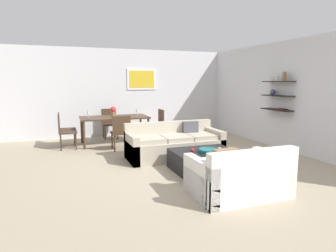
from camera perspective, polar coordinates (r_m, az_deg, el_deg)
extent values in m
plane|color=tan|center=(6.28, 1.28, -7.00)|extent=(18.00, 18.00, 0.00)
cube|color=silver|center=(9.50, -4.91, 6.59)|extent=(8.40, 0.06, 2.70)
cube|color=white|center=(9.44, -5.18, 9.13)|extent=(0.95, 0.02, 0.67)
cube|color=gold|center=(9.42, -5.15, 9.13)|extent=(0.81, 0.01, 0.53)
cube|color=silver|center=(8.15, 19.97, 5.74)|extent=(0.06, 8.20, 2.70)
cube|color=black|center=(7.77, 20.81, 8.15)|extent=(0.28, 0.90, 0.02)
cube|color=black|center=(7.78, 20.67, 5.58)|extent=(0.28, 0.90, 0.02)
cube|color=black|center=(7.80, 20.53, 3.02)|extent=(0.28, 0.90, 0.02)
cylinder|color=olive|center=(7.62, 21.86, 9.01)|extent=(0.10, 0.10, 0.22)
sphere|color=#4C518C|center=(7.91, 19.85, 6.26)|extent=(0.14, 0.14, 0.14)
cylinder|color=silver|center=(7.81, 20.60, 8.70)|extent=(0.07, 0.07, 0.12)
cube|color=#4C1E19|center=(7.69, 21.27, 3.10)|extent=(0.20, 0.28, 0.03)
cube|color=#B2A893|center=(6.55, 1.33, -4.46)|extent=(2.12, 0.90, 0.42)
cube|color=#B2A893|center=(6.81, 0.19, -0.59)|extent=(2.12, 0.16, 0.36)
cube|color=#B2A893|center=(6.24, -7.16, -4.34)|extent=(0.14, 0.90, 0.60)
cube|color=#B2A893|center=(6.94, 8.94, -3.03)|extent=(0.14, 0.90, 0.60)
cube|color=#B2A893|center=(6.26, -3.75, -2.66)|extent=(0.59, 0.70, 0.10)
cube|color=#B2A893|center=(6.45, 1.47, -2.29)|extent=(0.59, 0.70, 0.10)
cube|color=#B2A893|center=(6.70, 6.33, -1.92)|extent=(0.59, 0.70, 0.10)
cube|color=#4C4C56|center=(6.82, 4.43, -0.60)|extent=(0.37, 0.15, 0.36)
cube|color=white|center=(4.61, 13.50, -10.47)|extent=(1.41, 0.90, 0.42)
cube|color=white|center=(4.21, 16.51, -6.89)|extent=(1.41, 0.16, 0.36)
cube|color=white|center=(4.95, 19.72, -8.30)|extent=(0.14, 0.90, 0.60)
cube|color=white|center=(4.27, 6.33, -10.55)|extent=(0.14, 0.90, 0.60)
cube|color=white|center=(4.72, 16.21, -6.81)|extent=(0.54, 0.70, 0.10)
cube|color=white|center=(4.42, 10.26, -7.67)|extent=(0.54, 0.70, 0.10)
cube|color=#99724C|center=(4.16, 11.18, -6.86)|extent=(0.37, 0.15, 0.36)
cube|color=black|center=(5.64, 7.47, -6.91)|extent=(1.20, 1.09, 0.38)
cylinder|color=#19666B|center=(5.54, 8.04, -4.87)|extent=(0.38, 0.38, 0.06)
torus|color=#19666B|center=(5.53, 8.05, -4.56)|extent=(0.38, 0.38, 0.02)
cylinder|color=silver|center=(5.60, 10.07, -4.64)|extent=(0.07, 0.07, 0.08)
sphere|color=red|center=(5.53, 4.79, -4.77)|extent=(0.07, 0.07, 0.07)
cube|color=#422D1E|center=(8.07, -10.48, 1.67)|extent=(1.81, 0.93, 0.04)
cylinder|color=#422D1E|center=(7.63, -16.14, -1.79)|extent=(0.06, 0.06, 0.71)
cylinder|color=#422D1E|center=(7.92, -3.86, -1.07)|extent=(0.06, 0.06, 0.71)
cylinder|color=#422D1E|center=(8.43, -16.56, -0.83)|extent=(0.06, 0.06, 0.71)
cylinder|color=#422D1E|center=(8.69, -5.39, -0.21)|extent=(0.06, 0.06, 0.71)
cube|color=#422D1E|center=(8.60, -2.61, 0.23)|extent=(0.44, 0.44, 0.04)
cube|color=#422D1E|center=(8.63, -1.35, 1.84)|extent=(0.04, 0.44, 0.43)
cylinder|color=#422D1E|center=(8.76, -4.08, -1.12)|extent=(0.04, 0.04, 0.41)
cylinder|color=#422D1E|center=(8.42, -3.39, -1.52)|extent=(0.04, 0.04, 0.41)
cylinder|color=#422D1E|center=(8.86, -1.84, -0.99)|extent=(0.04, 0.04, 0.41)
cylinder|color=#422D1E|center=(8.53, -1.08, -1.37)|extent=(0.04, 0.04, 0.41)
cube|color=#422D1E|center=(8.20, -19.14, -0.67)|extent=(0.44, 0.44, 0.04)
cube|color=#422D1E|center=(8.17, -20.62, 0.88)|extent=(0.04, 0.44, 0.43)
cylinder|color=#422D1E|center=(8.07, -17.75, -2.38)|extent=(0.04, 0.04, 0.41)
cylinder|color=#422D1E|center=(8.42, -17.87, -1.92)|extent=(0.04, 0.04, 0.41)
cylinder|color=#422D1E|center=(8.06, -20.30, -2.51)|extent=(0.04, 0.04, 0.41)
cylinder|color=#422D1E|center=(8.42, -20.31, -2.06)|extent=(0.04, 0.04, 0.41)
cube|color=#422D1E|center=(8.88, -11.31, 0.34)|extent=(0.44, 0.44, 0.04)
cube|color=#422D1E|center=(9.04, -11.55, 1.98)|extent=(0.44, 0.04, 0.43)
cylinder|color=#422D1E|center=(8.71, -12.24, -1.35)|extent=(0.04, 0.04, 0.41)
cylinder|color=#422D1E|center=(8.77, -9.91, -1.22)|extent=(0.04, 0.04, 0.41)
cylinder|color=#422D1E|center=(9.06, -12.57, -0.97)|extent=(0.04, 0.04, 0.41)
cylinder|color=#422D1E|center=(9.12, -10.33, -0.85)|extent=(0.04, 0.04, 0.41)
cube|color=#422D1E|center=(7.35, -9.35, -1.35)|extent=(0.44, 0.44, 0.04)
cube|color=#422D1E|center=(7.12, -9.09, 0.24)|extent=(0.44, 0.04, 0.43)
cylinder|color=#422D1E|center=(7.60, -8.24, -2.72)|extent=(0.04, 0.04, 0.41)
cylinder|color=#422D1E|center=(7.53, -10.92, -2.89)|extent=(0.04, 0.04, 0.41)
cylinder|color=#422D1E|center=(7.25, -7.64, -3.26)|extent=(0.04, 0.04, 0.41)
cylinder|color=#422D1E|center=(7.19, -10.44, -3.44)|extent=(0.04, 0.04, 0.41)
cube|color=#422D1E|center=(7.79, -19.06, -1.15)|extent=(0.44, 0.44, 0.04)
cube|color=#422D1E|center=(7.75, -20.62, 0.48)|extent=(0.04, 0.44, 0.43)
cylinder|color=#422D1E|center=(7.66, -17.59, -2.95)|extent=(0.04, 0.04, 0.41)
cylinder|color=#422D1E|center=(8.01, -17.73, -2.45)|extent=(0.04, 0.04, 0.41)
cylinder|color=#422D1E|center=(7.65, -20.29, -3.10)|extent=(0.04, 0.04, 0.41)
cylinder|color=#422D1E|center=(8.01, -20.30, -2.59)|extent=(0.04, 0.04, 0.41)
cylinder|color=silver|center=(8.32, -6.05, 2.14)|extent=(0.06, 0.06, 0.01)
cylinder|color=silver|center=(8.31, -6.05, 2.46)|extent=(0.01, 0.01, 0.09)
cylinder|color=silver|center=(8.30, -6.06, 3.05)|extent=(0.06, 0.06, 0.09)
cylinder|color=silver|center=(8.47, -10.96, 2.14)|extent=(0.06, 0.06, 0.01)
cylinder|color=silver|center=(8.46, -10.97, 2.44)|extent=(0.01, 0.01, 0.08)
cylinder|color=silver|center=(8.45, -10.99, 3.04)|extent=(0.08, 0.08, 0.10)
cylinder|color=silver|center=(8.10, -15.33, 1.69)|extent=(0.06, 0.06, 0.01)
cylinder|color=silver|center=(8.09, -15.34, 1.96)|extent=(0.01, 0.01, 0.07)
cylinder|color=silver|center=(8.08, -15.37, 2.54)|extent=(0.06, 0.06, 0.09)
cylinder|color=olive|center=(8.08, -10.68, 2.32)|extent=(0.12, 0.12, 0.14)
sphere|color=red|center=(8.07, -10.71, 3.23)|extent=(0.16, 0.16, 0.16)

